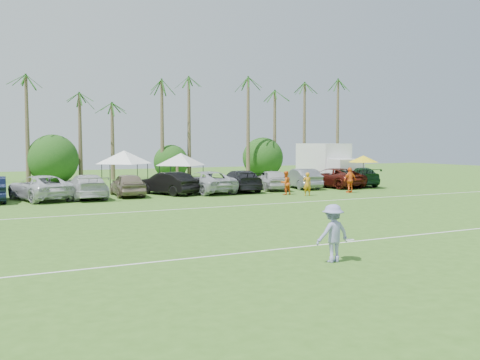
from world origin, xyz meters
name	(u,v)px	position (x,y,z in m)	size (l,w,h in m)	color
ground	(393,251)	(0.00, 0.00, 0.00)	(120.00, 120.00, 0.00)	#39661E
field_lines	(274,220)	(0.00, 8.00, 0.01)	(80.00, 12.10, 0.01)	white
palm_tree_3	(28,71)	(-8.00, 38.00, 10.06)	(2.40, 2.40, 11.90)	brown
palm_tree_4	(75,102)	(-4.00, 38.00, 7.48)	(2.40, 2.40, 8.90)	brown
palm_tree_5	(118,94)	(0.00, 38.00, 8.35)	(2.40, 2.40, 9.90)	brown
palm_tree_6	(158,87)	(4.00, 38.00, 9.21)	(2.40, 2.40, 10.90)	brown
palm_tree_7	(195,80)	(8.00, 38.00, 10.06)	(2.40, 2.40, 11.90)	brown
palm_tree_8	(239,107)	(13.00, 38.00, 7.48)	(2.40, 2.40, 8.90)	brown
palm_tree_9	(279,101)	(18.00, 38.00, 8.35)	(2.40, 2.40, 9.90)	brown
palm_tree_10	(316,95)	(23.00, 38.00, 9.21)	(2.40, 2.40, 10.90)	brown
palm_tree_11	(344,89)	(27.00, 38.00, 10.06)	(2.40, 2.40, 11.90)	brown
bush_tree_1	(52,163)	(-6.00, 39.00, 1.80)	(4.00, 4.00, 4.00)	brown
bush_tree_2	(174,161)	(6.00, 39.00, 1.80)	(4.00, 4.00, 4.00)	brown
bush_tree_3	(259,159)	(16.00, 39.00, 1.80)	(4.00, 4.00, 4.00)	brown
sideline_player_a	(307,184)	(8.00, 17.22, 0.81)	(0.59, 0.39, 1.62)	orange
sideline_player_b	(286,183)	(7.06, 18.52, 0.83)	(0.81, 0.63, 1.66)	orange
sideline_player_c	(350,180)	(12.06, 17.68, 0.93)	(1.09, 0.46, 1.87)	orange
box_truck	(328,162)	(15.61, 25.28, 1.93)	(2.93, 7.08, 3.60)	white
canopy_tent_left	(124,151)	(-2.16, 27.38, 3.06)	(4.42, 4.42, 3.58)	black
canopy_tent_right	(181,153)	(1.90, 25.77, 2.85)	(4.11, 4.11, 3.33)	black
market_umbrella	(363,159)	(15.21, 20.03, 2.38)	(2.38, 2.38, 2.65)	black
frisbee_player	(333,233)	(-2.80, -0.41, 0.89)	(1.22, 0.71, 1.79)	#8C8DC6
parked_car_2	(40,188)	(-8.87, 22.48, 0.80)	(2.65, 5.74, 1.60)	silver
parked_car_3	(86,186)	(-6.04, 22.13, 0.80)	(2.24, 5.50, 1.60)	silver
parked_car_4	(128,185)	(-3.20, 22.45, 0.80)	(1.88, 4.68, 1.60)	gray
parked_car_5	(167,183)	(-0.37, 22.38, 0.80)	(1.69, 4.84, 1.60)	black
parked_car_6	(205,182)	(2.46, 22.24, 0.80)	(2.65, 5.74, 1.60)	#B5B7BE
parked_car_7	(239,181)	(5.29, 22.33, 0.80)	(2.24, 5.50, 1.60)	black
parked_car_8	(272,180)	(8.12, 22.32, 0.80)	(1.88, 4.68, 1.60)	silver
parked_car_9	(302,178)	(10.95, 22.43, 0.80)	(1.69, 4.84, 1.60)	slate
parked_car_10	(332,178)	(13.79, 22.16, 0.80)	(2.65, 5.74, 1.60)	#4D150E
parked_car_11	(357,176)	(16.62, 22.52, 0.80)	(2.24, 5.50, 1.60)	#13361B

